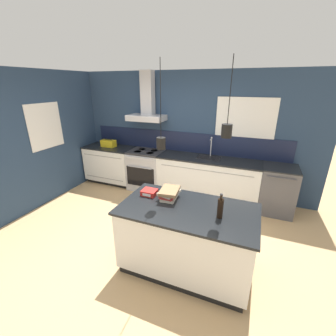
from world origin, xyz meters
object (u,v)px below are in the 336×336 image
dishwasher (277,190)px  book_stack (169,193)px  bottle_on_island (220,208)px  red_supply_box (149,192)px  yellow_toolbox (108,143)px  oven_range (147,170)px

dishwasher → book_stack: book_stack is taller
dishwasher → bottle_on_island: size_ratio=3.06×
bottle_on_island → book_stack: size_ratio=0.85×
red_supply_box → yellow_toolbox: (-2.03, 1.88, 0.04)m
oven_range → book_stack: bearing=-54.9°
book_stack → yellow_toolbox: 2.98m
book_stack → red_supply_box: bearing=-179.7°
oven_range → red_supply_box: 2.19m
dishwasher → yellow_toolbox: bearing=180.0°
oven_range → bottle_on_island: (2.01, -2.07, 0.58)m
oven_range → dishwasher: (2.77, 0.00, 0.00)m
yellow_toolbox → red_supply_box: bearing=-42.8°
oven_range → bottle_on_island: bearing=-45.9°
red_supply_box → yellow_toolbox: 2.76m
oven_range → dishwasher: bearing=0.1°
oven_range → book_stack: book_stack is taller
red_supply_box → oven_range: bearing=118.6°
oven_range → yellow_toolbox: (-1.01, 0.00, 0.54)m
oven_range → yellow_toolbox: size_ratio=2.68×
dishwasher → yellow_toolbox: size_ratio=2.68×
oven_range → dishwasher: same height
oven_range → bottle_on_island: bottle_on_island is taller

